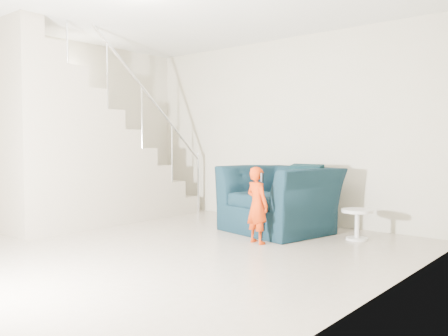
{
  "coord_description": "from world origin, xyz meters",
  "views": [
    {
      "loc": [
        3.88,
        -3.25,
        1.15
      ],
      "look_at": [
        0.15,
        1.2,
        0.85
      ],
      "focal_mm": 38.0,
      "sensor_mm": 36.0,
      "label": 1
    }
  ],
  "objects_px": {
    "toddler": "(257,205)",
    "staircase": "(78,158)",
    "armchair": "(279,199)",
    "side_table": "(357,219)"
  },
  "relations": [
    {
      "from": "toddler",
      "to": "staircase",
      "type": "distance_m",
      "value": 2.8
    },
    {
      "from": "armchair",
      "to": "side_table",
      "type": "bearing_deg",
      "value": 19.55
    },
    {
      "from": "staircase",
      "to": "toddler",
      "type": "bearing_deg",
      "value": 12.53
    },
    {
      "from": "toddler",
      "to": "staircase",
      "type": "xyz_separation_m",
      "value": [
        -2.69,
        -0.6,
        0.5
      ]
    },
    {
      "from": "toddler",
      "to": "staircase",
      "type": "height_order",
      "value": "staircase"
    },
    {
      "from": "armchair",
      "to": "side_table",
      "type": "relative_size",
      "value": 3.55
    },
    {
      "from": "toddler",
      "to": "side_table",
      "type": "bearing_deg",
      "value": -116.26
    },
    {
      "from": "side_table",
      "to": "staircase",
      "type": "relative_size",
      "value": 0.1
    },
    {
      "from": "armchair",
      "to": "toddler",
      "type": "distance_m",
      "value": 0.81
    },
    {
      "from": "toddler",
      "to": "staircase",
      "type": "relative_size",
      "value": 0.24
    }
  ]
}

